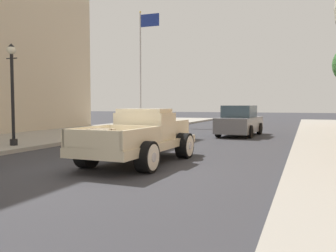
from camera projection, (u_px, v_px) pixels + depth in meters
The scene contains 5 objects.
ground_plane at pixel (100, 170), 9.35m from camera, with size 140.00×140.00×0.00m, color #333338.
hotrod_truck_cream at pixel (144, 136), 10.77m from camera, with size 2.30×4.99×1.58m.
car_background_grey at pixel (240, 122), 19.59m from camera, with size 2.08×4.40×1.65m.
street_lamp_near at pixel (12, 86), 13.58m from camera, with size 0.50×0.32×3.85m.
flagpole at pixel (143, 55), 29.40m from camera, with size 1.74×0.16×9.16m.
Camera 1 is at (4.98, -8.01, 1.71)m, focal length 38.48 mm.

